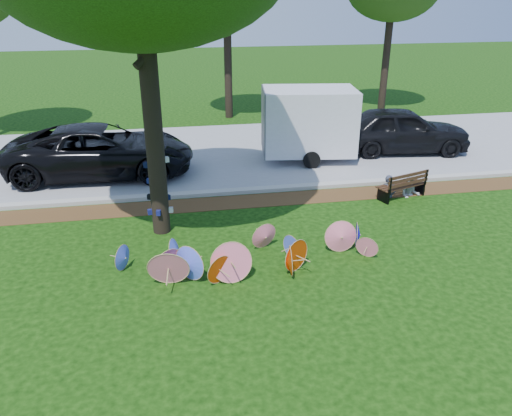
{
  "coord_description": "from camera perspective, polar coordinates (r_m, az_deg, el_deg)",
  "views": [
    {
      "loc": [
        -1.43,
        -8.82,
        5.8
      ],
      "look_at": [
        0.5,
        2.0,
        0.9
      ],
      "focal_mm": 35.0,
      "sensor_mm": 36.0,
      "label": 1
    }
  ],
  "objects": [
    {
      "name": "ground",
      "position": [
        10.65,
        -0.77,
        -8.97
      ],
      "size": [
        90.0,
        90.0,
        0.0
      ],
      "primitive_type": "plane",
      "color": "black",
      "rests_on": "ground"
    },
    {
      "name": "mulch_strip",
      "position": [
        14.59,
        -3.66,
        0.59
      ],
      "size": [
        90.0,
        1.0,
        0.01
      ],
      "primitive_type": "cube",
      "color": "#472D16",
      "rests_on": "ground"
    },
    {
      "name": "curb",
      "position": [
        15.21,
        -3.97,
        1.81
      ],
      "size": [
        90.0,
        0.3,
        0.12
      ],
      "primitive_type": "cube",
      "color": "#B7B5AD",
      "rests_on": "ground"
    },
    {
      "name": "street",
      "position": [
        19.12,
        -5.38,
        6.29
      ],
      "size": [
        90.0,
        8.0,
        0.01
      ],
      "primitive_type": "cube",
      "color": "gray",
      "rests_on": "ground"
    },
    {
      "name": "parasol_pile",
      "position": [
        11.04,
        -1.68,
        -5.4
      ],
      "size": [
        5.97,
        1.8,
        0.91
      ],
      "color": "#CA3C04",
      "rests_on": "ground"
    },
    {
      "name": "black_van",
      "position": [
        17.31,
        -17.29,
        6.27
      ],
      "size": [
        6.11,
        3.02,
        1.67
      ],
      "primitive_type": "imported",
      "rotation": [
        0.0,
        0.0,
        1.53
      ],
      "color": "black",
      "rests_on": "ground"
    },
    {
      "name": "dark_pickup",
      "position": [
        19.78,
        16.29,
        8.57
      ],
      "size": [
        5.17,
        2.59,
        1.69
      ],
      "primitive_type": "imported",
      "rotation": [
        0.0,
        0.0,
        1.45
      ],
      "color": "black",
      "rests_on": "ground"
    },
    {
      "name": "cargo_trailer",
      "position": [
        18.08,
        6.06,
        9.89
      ],
      "size": [
        3.44,
        2.43,
        2.84
      ],
      "primitive_type": "cube",
      "rotation": [
        0.0,
        0.0,
        -0.13
      ],
      "color": "silver",
      "rests_on": "ground"
    },
    {
      "name": "park_bench",
      "position": [
        15.45,
        16.24,
        2.62
      ],
      "size": [
        1.68,
        1.07,
        0.82
      ],
      "primitive_type": null,
      "rotation": [
        0.0,
        0.0,
        0.32
      ],
      "color": "black",
      "rests_on": "ground"
    },
    {
      "name": "person_left",
      "position": [
        15.26,
        15.08,
        3.49
      ],
      "size": [
        0.56,
        0.45,
        1.31
      ],
      "primitive_type": "imported",
      "rotation": [
        0.0,
        0.0,
        -0.33
      ],
      "color": "#373B4B",
      "rests_on": "ground"
    },
    {
      "name": "person_right",
      "position": [
        15.58,
        17.4,
        3.4
      ],
      "size": [
        0.71,
        0.64,
        1.2
      ],
      "primitive_type": "imported",
      "rotation": [
        0.0,
        0.0,
        -0.4
      ],
      "color": "#BABAC4",
      "rests_on": "ground"
    }
  ]
}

